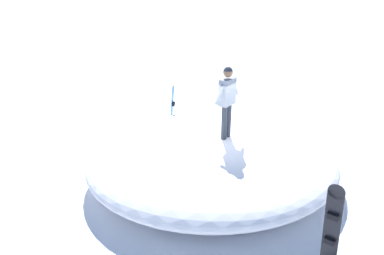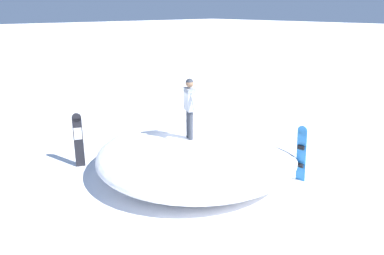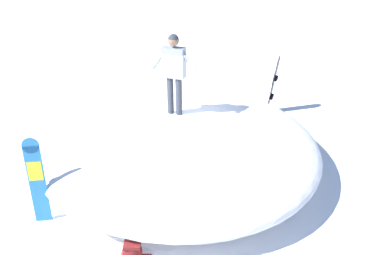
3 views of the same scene
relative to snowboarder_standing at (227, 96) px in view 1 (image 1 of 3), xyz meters
The scene contains 6 objects.
ground 2.21m from the snowboarder_standing, 120.45° to the right, with size 240.00×240.00×0.00m, color white.
snow_mound 1.67m from the snowboarder_standing, 82.45° to the right, with size 6.01×6.31×1.12m, color white.
snowboarder_standing is the anchor object (origin of this frame).
snowboard_primary_upright 3.79m from the snowboarder_standing, 37.93° to the left, with size 0.33×0.36×1.70m.
snowboard_secondary_upright 3.48m from the snowboarder_standing, 141.37° to the right, with size 0.30×0.19×1.69m.
backpack_near 3.83m from the snowboarder_standing, 104.41° to the right, with size 0.50×0.27×0.34m.
Camera 1 is at (8.69, 1.05, 4.86)m, focal length 35.23 mm.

